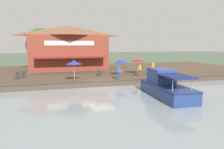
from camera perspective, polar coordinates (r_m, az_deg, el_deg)
The scene contains 16 objects.
ground_plane at distance 22.80m, azimuth -2.75°, elevation -3.73°, with size 220.00×220.00×0.00m, color #4C5B47.
quay_deck at distance 33.41m, azimuth -6.96°, elevation 0.62°, with size 22.00×56.00×0.60m, color #4C3D2D.
quay_edge_fender at distance 22.76m, azimuth -2.81°, elevation -2.08°, with size 0.20×50.40×0.10m, color #2D2D33.
waterfront_restaurant at distance 35.66m, azimuth -12.28°, elevation 7.58°, with size 9.03×13.25×7.47m.
patio_umbrella_by_entrance at distance 27.67m, azimuth 2.60°, elevation 3.77°, with size 2.08×2.08×2.22m.
patio_umbrella_far_corner at distance 29.41m, azimuth 7.38°, elevation 4.05°, with size 2.22×2.22×2.24m.
patio_umbrella_back_row at distance 23.59m, azimuth -10.84°, elevation 3.38°, with size 1.85×1.85×2.44m.
cafe_chair_facing_river at distance 28.40m, azimuth -24.02°, elevation 0.17°, with size 0.57×0.57×0.85m.
cafe_chair_under_first_umbrella at distance 27.26m, azimuth -3.71°, elevation 0.56°, with size 0.49×0.49×0.85m.
cafe_chair_beside_entrance at distance 27.34m, azimuth -25.44°, elevation -0.22°, with size 0.57×0.57×0.85m.
person_near_entrance at distance 27.42m, azimuth 7.89°, elevation 1.77°, with size 0.48×0.48×1.69m.
person_at_quay_edge at distance 24.23m, azimuth 1.87°, elevation 1.23°, with size 0.52×0.52×1.83m.
person_mid_patio at distance 29.19m, azimuth 11.55°, elevation 2.18°, with size 0.50×0.50×1.76m.
motorboat_distant_upstream at distance 19.62m, azimuth 14.26°, elevation -3.15°, with size 7.91×2.73×2.48m.
tree_behind_restaurant at distance 37.81m, azimuth -19.86°, elevation 8.40°, with size 5.34×5.08×7.19m.
tree_upstream_bank at distance 37.64m, azimuth -18.27°, elevation 8.96°, with size 4.56×4.34×7.13m.
Camera 1 is at (21.73, -4.94, 4.79)m, focal length 32.00 mm.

